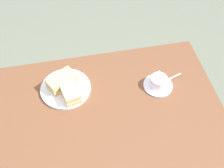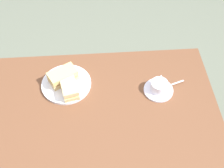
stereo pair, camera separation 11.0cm
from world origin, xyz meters
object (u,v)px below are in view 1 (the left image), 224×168
Objects in this scene: sandwich_plate at (66,89)px; spoon at (170,78)px; sandwich_back at (69,91)px; sandwich_front at (62,81)px; coffee_cup at (159,81)px; coffee_saucer at (158,85)px; dining_table at (99,138)px.

spoon is (0.52, -0.04, 0.01)m from sandwich_plate.
sandwich_plate is 1.58× the size of sandwich_back.
sandwich_front is 1.01× the size of sandwich_back.
coffee_cup reaches higher than spoon.
sandwich_front reaches higher than coffee_cup.
sandwich_plate is at bearing 171.36° from coffee_saucer.
dining_table is 11.43× the size of coffee_cup.
sandwich_front reaches higher than spoon.
sandwich_front is 0.54m from spoon.
sandwich_plate is (-0.12, 0.25, 0.10)m from dining_table.
coffee_saucer is at bearing -10.85° from sandwich_front.
coffee_cup is at bearing 71.75° from coffee_saucer.
sandwich_plate is 0.04m from sandwich_front.
dining_table is 8.30× the size of coffee_saucer.
sandwich_front reaches higher than sandwich_back.
sandwich_plate is 0.46m from coffee_cup.
sandwich_plate is 0.45m from coffee_saucer.
coffee_cup is at bearing -8.45° from sandwich_plate.
spoon is at bearing -4.78° from sandwich_plate.
sandwich_plate is 0.52m from spoon.
sandwich_plate is at bearing 116.15° from dining_table.
coffee_cup is (0.00, 0.00, 0.03)m from coffee_saucer.
dining_table is 4.87× the size of sandwich_plate.
spoon is at bearing 18.91° from coffee_saucer.
sandwich_plate is 1.70× the size of coffee_saucer.
sandwich_plate reaches higher than dining_table.
sandwich_back is 0.43m from coffee_saucer.
sandwich_front reaches higher than sandwich_plate.
sandwich_back reaches higher than coffee_saucer.
sandwich_back is 1.49× the size of coffee_cup.
sandwich_back is at bearing -64.46° from sandwich_front.
coffee_cup is at bearing -162.01° from spoon.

